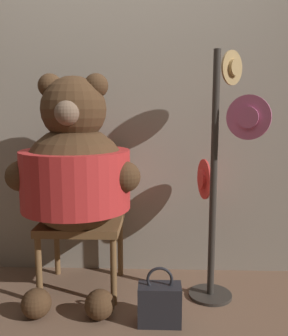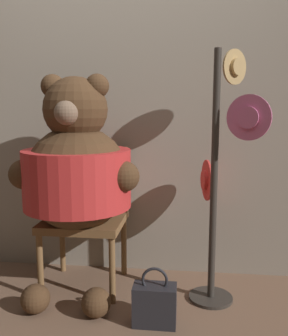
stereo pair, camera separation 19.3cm
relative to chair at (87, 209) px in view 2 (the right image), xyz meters
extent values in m
plane|color=brown|center=(0.25, -0.32, -0.52)|extent=(14.00, 14.00, 0.00)
cube|color=gray|center=(0.25, 0.29, 0.81)|extent=(8.00, 0.10, 2.67)
cylinder|color=brown|center=(-0.23, -0.29, -0.31)|extent=(0.04, 0.04, 0.43)
cylinder|color=brown|center=(0.23, -0.29, -0.31)|extent=(0.04, 0.04, 0.43)
cylinder|color=brown|center=(-0.23, 0.13, -0.31)|extent=(0.04, 0.04, 0.43)
cylinder|color=brown|center=(0.23, 0.13, -0.31)|extent=(0.04, 0.04, 0.43)
cube|color=brown|center=(0.00, -0.08, -0.07)|extent=(0.53, 0.48, 0.05)
cube|color=brown|center=(0.00, 0.14, 0.19)|extent=(0.53, 0.04, 0.46)
sphere|color=#4C331E|center=(-0.02, -0.15, 0.25)|extent=(0.68, 0.68, 0.68)
cylinder|color=red|center=(-0.02, -0.15, 0.25)|extent=(0.69, 0.69, 0.37)
sphere|color=#4C331E|center=(-0.02, -0.15, 0.69)|extent=(0.41, 0.41, 0.41)
sphere|color=#4C331E|center=(-0.16, -0.15, 0.83)|extent=(0.15, 0.15, 0.15)
sphere|color=#4C331E|center=(0.13, -0.15, 0.83)|extent=(0.15, 0.15, 0.15)
sphere|color=#7A604C|center=(-0.02, -0.33, 0.67)|extent=(0.15, 0.15, 0.15)
sphere|color=#4C331E|center=(-0.34, -0.24, 0.28)|extent=(0.19, 0.19, 0.19)
sphere|color=#4C331E|center=(0.31, -0.24, 0.28)|extent=(0.19, 0.19, 0.19)
sphere|color=#4C331E|center=(-0.20, -0.46, -0.44)|extent=(0.18, 0.18, 0.18)
sphere|color=#4C331E|center=(0.17, -0.46, -0.44)|extent=(0.18, 0.18, 0.18)
cylinder|color=#332D28|center=(0.85, -0.17, -0.51)|extent=(0.28, 0.28, 0.02)
cylinder|color=#332D28|center=(0.85, -0.17, 0.26)|extent=(0.04, 0.04, 1.56)
cylinder|color=#D16693|center=(1.03, -0.26, 0.64)|extent=(0.24, 0.13, 0.26)
cylinder|color=#D16693|center=(1.03, -0.26, 0.64)|extent=(0.13, 0.10, 0.13)
cylinder|color=red|center=(0.82, 0.02, 0.22)|extent=(0.06, 0.27, 0.27)
cylinder|color=red|center=(0.82, 0.02, 0.22)|extent=(0.08, 0.14, 0.13)
cylinder|color=tan|center=(0.96, -0.06, 0.94)|extent=(0.16, 0.16, 0.21)
cylinder|color=tan|center=(0.96, -0.06, 0.94)|extent=(0.12, 0.12, 0.10)
cube|color=#232328|center=(0.52, -0.50, -0.41)|extent=(0.24, 0.13, 0.23)
torus|color=#232328|center=(0.52, -0.50, -0.26)|extent=(0.15, 0.02, 0.15)
camera|label=1|loc=(0.50, -2.47, 0.69)|focal=40.00mm
camera|label=2|loc=(0.69, -2.46, 0.69)|focal=40.00mm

